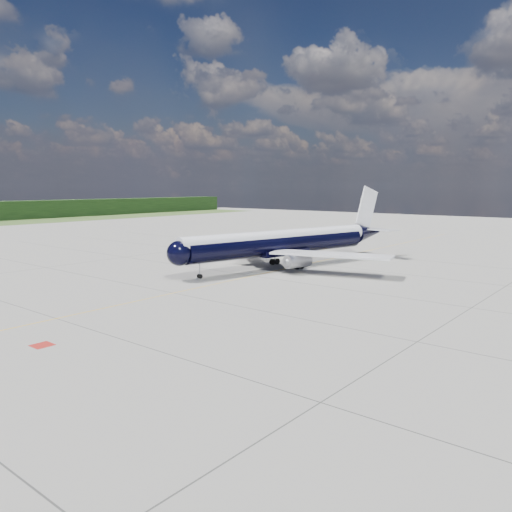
{
  "coord_description": "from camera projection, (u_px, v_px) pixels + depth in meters",
  "views": [
    {
      "loc": [
        44.78,
        -29.22,
        12.76
      ],
      "look_at": [
        5.45,
        19.05,
        4.0
      ],
      "focal_mm": 35.0,
      "sensor_mm": 36.0,
      "label": 1
    }
  ],
  "objects": [
    {
      "name": "red_marking",
      "position": [
        42.0,
        345.0,
        40.29
      ],
      "size": [
        1.6,
        1.6,
        0.01
      ],
      "primitive_type": "cube",
      "color": "maroon",
      "rests_on": "ground"
    },
    {
      "name": "taxiway_centerline",
      "position": [
        253.0,
        276.0,
        71.41
      ],
      "size": [
        0.16,
        160.0,
        0.01
      ],
      "primitive_type": "cube",
      "color": "#DCA10B",
      "rests_on": "ground"
    },
    {
      "name": "main_airliner",
      "position": [
        286.0,
        242.0,
        78.81
      ],
      "size": [
        35.58,
        43.91,
        12.8
      ],
      "rotation": [
        0.0,
        0.0,
        -0.21
      ],
      "color": "black",
      "rests_on": "ground"
    },
    {
      "name": "ground",
      "position": [
        274.0,
        271.0,
        75.25
      ],
      "size": [
        320.0,
        320.0,
        0.0
      ],
      "primitive_type": "plane",
      "color": "gray",
      "rests_on": "ground"
    }
  ]
}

